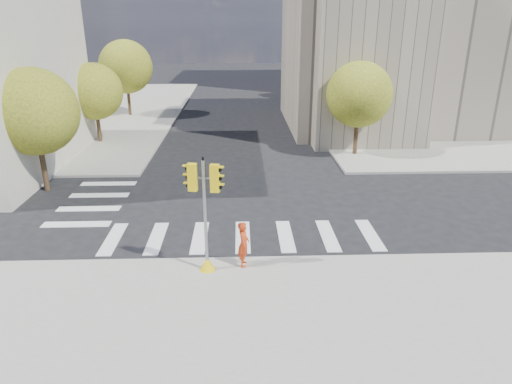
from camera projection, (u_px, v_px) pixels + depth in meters
ground at (245, 218)px, 21.01m from camera, size 160.00×160.00×0.00m
sidewalk_far_right at (440, 109)px, 45.96m from camera, size 28.00×40.00×0.15m
sidewalk_far_left at (37, 112)px, 44.62m from camera, size 28.00×40.00×0.15m
civic_building at (434, 37)px, 36.84m from camera, size 26.00×16.00×19.39m
tree_lw_near at (34, 112)px, 22.91m from camera, size 4.40×4.40×6.41m
tree_lw_mid at (94, 92)px, 32.41m from camera, size 4.00×4.00×5.77m
tree_lw_far at (126, 67)px, 41.49m from camera, size 4.80×4.80×6.95m
tree_re_near at (359, 95)px, 29.17m from camera, size 4.20×4.20×6.16m
tree_re_mid at (326, 70)px, 40.29m from camera, size 4.60×4.60×6.66m
tree_re_far at (307, 64)px, 51.68m from camera, size 4.00×4.00×5.88m
lamp_near at (353, 79)px, 32.74m from camera, size 0.35×0.18×8.11m
lamp_far at (320, 62)px, 45.83m from camera, size 0.35×0.18×8.11m
traffic_signal at (206, 225)px, 15.71m from camera, size 1.08×0.56×4.19m
photographer at (244, 244)px, 16.35m from camera, size 0.45×0.65×1.70m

